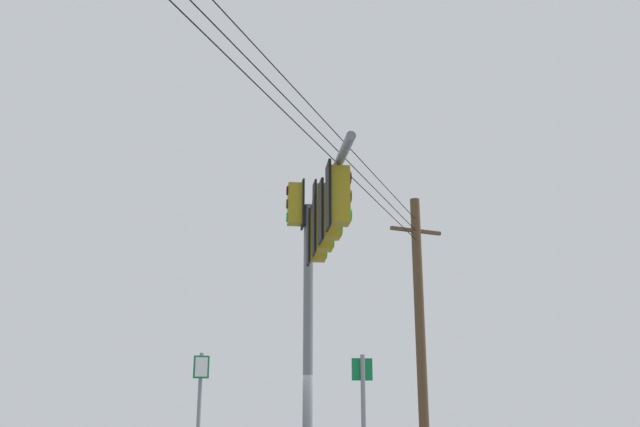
# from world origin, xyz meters

# --- Properties ---
(signal_mast_assembly) EXTENTS (0.97, 5.34, 6.59)m
(signal_mast_assembly) POSITION_xyz_m (-0.65, -1.17, 4.77)
(signal_mast_assembly) COLOR slate
(signal_mast_assembly) RESTS_ON ground
(utility_pole_wooden) EXTENTS (2.00, 0.59, 9.10)m
(utility_pole_wooden) POSITION_xyz_m (4.58, 8.66, 4.64)
(utility_pole_wooden) COLOR #4C3823
(utility_pole_wooden) RESTS_ON ground
(route_sign_primary) EXTENTS (0.28, 0.10, 2.80)m
(route_sign_primary) POSITION_xyz_m (-2.70, -1.05, 1.66)
(route_sign_primary) COLOR slate
(route_sign_primary) RESTS_ON ground
(overhead_wire_span) EXTENTS (11.39, 18.44, 0.98)m
(overhead_wire_span) POSITION_xyz_m (-1.10, -0.56, 8.05)
(overhead_wire_span) COLOR black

